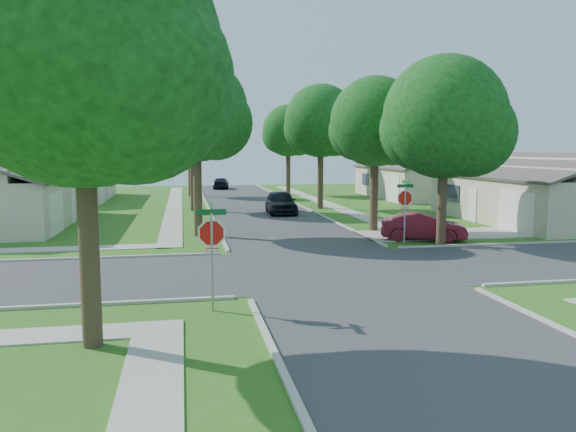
# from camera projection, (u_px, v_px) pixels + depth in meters

# --- Properties ---
(ground) EXTENTS (100.00, 100.00, 0.00)m
(ground) POSITION_uv_depth(u_px,v_px,m) (333.00, 269.00, 20.82)
(ground) COLOR #32601A
(ground) RESTS_ON ground
(road_ns) EXTENTS (7.00, 100.00, 0.02)m
(road_ns) POSITION_uv_depth(u_px,v_px,m) (333.00, 268.00, 20.82)
(road_ns) COLOR #333335
(road_ns) RESTS_ON ground
(sidewalk_ne) EXTENTS (1.20, 40.00, 0.04)m
(sidewalk_ne) POSITION_uv_depth(u_px,v_px,m) (322.00, 202.00, 47.31)
(sidewalk_ne) COLOR #9E9B91
(sidewalk_ne) RESTS_ON ground
(sidewalk_nw) EXTENTS (1.20, 40.00, 0.04)m
(sidewalk_nw) POSITION_uv_depth(u_px,v_px,m) (175.00, 204.00, 45.07)
(sidewalk_nw) COLOR #9E9B91
(sidewalk_nw) RESTS_ON ground
(driveway) EXTENTS (8.80, 3.60, 0.05)m
(driveway) POSITION_uv_depth(u_px,v_px,m) (444.00, 234.00, 29.20)
(driveway) COLOR #9E9B91
(driveway) RESTS_ON ground
(stop_sign_sw) EXTENTS (1.05, 0.80, 2.98)m
(stop_sign_sw) POSITION_uv_depth(u_px,v_px,m) (212.00, 237.00, 15.13)
(stop_sign_sw) COLOR gray
(stop_sign_sw) RESTS_ON ground
(stop_sign_ne) EXTENTS (1.05, 0.80, 2.98)m
(stop_sign_ne) POSITION_uv_depth(u_px,v_px,m) (405.00, 201.00, 26.03)
(stop_sign_ne) COLOR gray
(stop_sign_ne) RESTS_ON ground
(tree_e_near) EXTENTS (4.97, 4.80, 8.28)m
(tree_e_near) POSITION_uv_depth(u_px,v_px,m) (376.00, 126.00, 29.82)
(tree_e_near) COLOR #38281C
(tree_e_near) RESTS_ON ground
(tree_e_mid) EXTENTS (5.59, 5.40, 9.21)m
(tree_e_mid) POSITION_uv_depth(u_px,v_px,m) (321.00, 124.00, 41.46)
(tree_e_mid) COLOR #38281C
(tree_e_mid) RESTS_ON ground
(tree_e_far) EXTENTS (5.17, 5.00, 8.72)m
(tree_e_far) POSITION_uv_depth(u_px,v_px,m) (289.00, 133.00, 54.18)
(tree_e_far) COLOR #38281C
(tree_e_far) RESTS_ON ground
(tree_w_near) EXTENTS (5.38, 5.20, 8.97)m
(tree_w_near) POSITION_uv_depth(u_px,v_px,m) (197.00, 115.00, 28.04)
(tree_w_near) COLOR #38281C
(tree_w_near) RESTS_ON ground
(tree_w_mid) EXTENTS (5.80, 5.60, 9.56)m
(tree_w_mid) POSITION_uv_depth(u_px,v_px,m) (193.00, 120.00, 39.71)
(tree_w_mid) COLOR #38281C
(tree_w_mid) RESTS_ON ground
(tree_w_far) EXTENTS (4.76, 4.60, 8.04)m
(tree_w_far) POSITION_uv_depth(u_px,v_px,m) (190.00, 138.00, 52.51)
(tree_w_far) COLOR #38281C
(tree_w_far) RESTS_ON ground
(tree_sw_corner) EXTENTS (6.21, 6.00, 9.55)m
(tree_sw_corner) POSITION_uv_depth(u_px,v_px,m) (84.00, 61.00, 11.89)
(tree_sw_corner) COLOR #38281C
(tree_sw_corner) RESTS_ON ground
(tree_ne_corner) EXTENTS (5.80, 5.60, 8.66)m
(tree_ne_corner) POSITION_uv_depth(u_px,v_px,m) (446.00, 123.00, 25.44)
(tree_ne_corner) COLOR #38281C
(tree_ne_corner) RESTS_ON ground
(house_ne_near) EXTENTS (8.42, 13.60, 4.23)m
(house_ne_near) POSITION_uv_depth(u_px,v_px,m) (539.00, 197.00, 34.31)
(house_ne_near) COLOR #B9AD92
(house_ne_near) RESTS_ON ground
(house_ne_far) EXTENTS (8.42, 13.60, 4.23)m
(house_ne_far) POSITION_uv_depth(u_px,v_px,m) (418.00, 181.00, 51.88)
(house_ne_far) COLOR #B9AD92
(house_ne_far) RESTS_ON ground
(house_nw_far) EXTENTS (8.42, 13.60, 4.23)m
(house_nw_far) POSITION_uv_depth(u_px,v_px,m) (60.00, 183.00, 48.93)
(house_nw_far) COLOR #B9AD92
(house_nw_far) RESTS_ON ground
(car_driveway) EXTENTS (4.30, 2.69, 1.34)m
(car_driveway) POSITION_uv_depth(u_px,v_px,m) (423.00, 227.00, 27.21)
(car_driveway) COLOR maroon
(car_driveway) RESTS_ON ground
(car_curb_east) EXTENTS (2.07, 4.76, 1.60)m
(car_curb_east) POSITION_uv_depth(u_px,v_px,m) (281.00, 202.00, 38.67)
(car_curb_east) COLOR black
(car_curb_east) RESTS_ON ground
(car_curb_west) EXTENTS (2.12, 4.39, 1.23)m
(car_curb_west) POSITION_uv_depth(u_px,v_px,m) (221.00, 183.00, 63.21)
(car_curb_west) COLOR black
(car_curb_west) RESTS_ON ground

